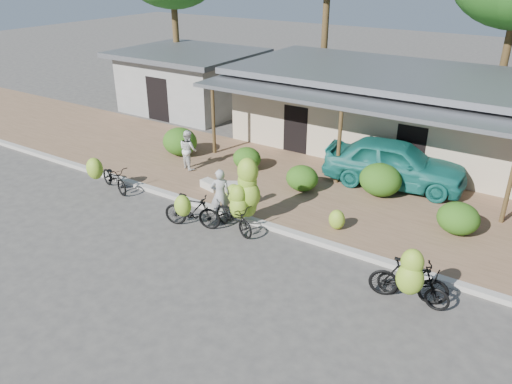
# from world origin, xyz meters

# --- Properties ---
(ground) EXTENTS (100.00, 100.00, 0.00)m
(ground) POSITION_xyz_m (0.00, 0.00, 0.00)
(ground) COLOR #44413F
(ground) RESTS_ON ground
(sidewalk) EXTENTS (60.00, 6.00, 0.12)m
(sidewalk) POSITION_xyz_m (0.00, 5.00, 0.06)
(sidewalk) COLOR #8A674A
(sidewalk) RESTS_ON ground
(curb) EXTENTS (60.00, 0.25, 0.15)m
(curb) POSITION_xyz_m (0.00, 2.00, 0.07)
(curb) COLOR #A8A399
(curb) RESTS_ON ground
(shop_main) EXTENTS (13.00, 8.50, 3.35)m
(shop_main) POSITION_xyz_m (0.00, 10.93, 1.72)
(shop_main) COLOR #BAAB8D
(shop_main) RESTS_ON ground
(shop_grey) EXTENTS (7.00, 6.00, 3.15)m
(shop_grey) POSITION_xyz_m (-11.00, 10.99, 1.62)
(shop_grey) COLOR gray
(shop_grey) RESTS_ON ground
(hedge_0) EXTENTS (1.47, 1.32, 1.15)m
(hedge_0) POSITION_xyz_m (-6.64, 5.14, 0.69)
(hedge_0) COLOR #254E12
(hedge_0) RESTS_ON sidewalk
(hedge_1) EXTENTS (1.11, 1.00, 0.87)m
(hedge_1) POSITION_xyz_m (-3.45, 5.35, 0.55)
(hedge_1) COLOR #254E12
(hedge_1) RESTS_ON sidewalk
(hedge_2) EXTENTS (1.16, 1.04, 0.90)m
(hedge_2) POSITION_xyz_m (-0.75, 4.80, 0.57)
(hedge_2) COLOR #254E12
(hedge_2) RESTS_ON sidewalk
(hedge_3) EXTENTS (1.45, 1.30, 1.13)m
(hedge_3) POSITION_xyz_m (1.69, 5.91, 0.69)
(hedge_3) COLOR #254E12
(hedge_3) RESTS_ON sidewalk
(hedge_4) EXTENTS (1.24, 1.11, 0.97)m
(hedge_4) POSITION_xyz_m (4.57, 4.64, 0.60)
(hedge_4) COLOR #254E12
(hedge_4) RESTS_ON sidewalk
(bike_far_left) EXTENTS (1.92, 1.46, 1.39)m
(bike_far_left) POSITION_xyz_m (-6.52, 1.27, 0.57)
(bike_far_left) COLOR black
(bike_far_left) RESTS_ON ground
(bike_left) EXTENTS (1.90, 1.36, 1.37)m
(bike_left) POSITION_xyz_m (-2.39, 0.72, 0.61)
(bike_left) COLOR black
(bike_left) RESTS_ON ground
(bike_center) EXTENTS (1.89, 1.39, 2.24)m
(bike_center) POSITION_xyz_m (-1.12, 1.58, 0.89)
(bike_center) COLOR black
(bike_center) RESTS_ON ground
(bike_right) EXTENTS (1.96, 1.39, 1.78)m
(bike_right) POSITION_xyz_m (4.34, 0.64, 0.73)
(bike_right) COLOR black
(bike_right) RESTS_ON ground
(bike_far_right) EXTENTS (1.78, 0.64, 0.93)m
(bike_far_right) POSITION_xyz_m (4.42, 0.81, 0.47)
(bike_far_right) COLOR black
(bike_far_right) RESTS_ON ground
(loose_banana_a) EXTENTS (0.51, 0.43, 0.64)m
(loose_banana_a) POSITION_xyz_m (-1.98, 2.67, 0.44)
(loose_banana_a) COLOR #A7C932
(loose_banana_a) RESTS_ON sidewalk
(loose_banana_b) EXTENTS (0.58, 0.49, 0.73)m
(loose_banana_b) POSITION_xyz_m (-2.09, 2.57, 0.48)
(loose_banana_b) COLOR #A7C932
(loose_banana_b) RESTS_ON sidewalk
(loose_banana_c) EXTENTS (0.50, 0.43, 0.63)m
(loose_banana_c) POSITION_xyz_m (1.46, 2.91, 0.43)
(loose_banana_c) COLOR #A7C932
(loose_banana_c) RESTS_ON sidewalk
(sack_near) EXTENTS (0.94, 0.78, 0.30)m
(sack_near) POSITION_xyz_m (-2.87, 3.34, 0.27)
(sack_near) COLOR beige
(sack_near) RESTS_ON sidewalk
(sack_far) EXTENTS (0.81, 0.53, 0.28)m
(sack_far) POSITION_xyz_m (-3.53, 3.15, 0.26)
(sack_far) COLOR beige
(sack_far) RESTS_ON sidewalk
(vendor) EXTENTS (0.74, 0.70, 1.71)m
(vendor) POSITION_xyz_m (-2.00, 1.70, 0.85)
(vendor) COLOR #9C9C9C
(vendor) RESTS_ON ground
(bystander) EXTENTS (0.91, 0.81, 1.54)m
(bystander) POSITION_xyz_m (-5.40, 4.20, 0.89)
(bystander) COLOR silver
(bystander) RESTS_ON sidewalk
(teal_van) EXTENTS (5.20, 2.69, 1.69)m
(teal_van) POSITION_xyz_m (1.79, 7.00, 0.96)
(teal_van) COLOR #186F67
(teal_van) RESTS_ON sidewalk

